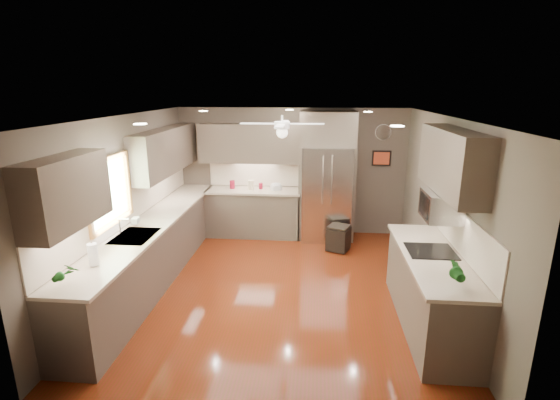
% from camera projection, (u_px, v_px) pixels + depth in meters
% --- Properties ---
extents(floor, '(5.00, 5.00, 0.00)m').
position_uv_depth(floor, '(280.00, 287.00, 6.03)').
color(floor, '#53230B').
rests_on(floor, ground).
extents(ceiling, '(5.00, 5.00, 0.00)m').
position_uv_depth(ceiling, '(280.00, 117.00, 5.36)').
color(ceiling, white).
rests_on(ceiling, ground).
extents(wall_back, '(4.50, 0.00, 4.50)m').
position_uv_depth(wall_back, '(291.00, 172.00, 8.10)').
color(wall_back, brown).
rests_on(wall_back, ground).
extents(wall_front, '(4.50, 0.00, 4.50)m').
position_uv_depth(wall_front, '(253.00, 294.00, 3.30)').
color(wall_front, brown).
rests_on(wall_front, ground).
extents(wall_left, '(0.00, 5.00, 5.00)m').
position_uv_depth(wall_left, '(126.00, 203.00, 5.89)').
color(wall_left, brown).
rests_on(wall_left, ground).
extents(wall_right, '(0.00, 5.00, 5.00)m').
position_uv_depth(wall_right, '(445.00, 211.00, 5.51)').
color(wall_right, brown).
rests_on(wall_right, ground).
extents(canister_a, '(0.13, 0.13, 0.16)m').
position_uv_depth(canister_a, '(232.00, 184.00, 8.02)').
color(canister_a, maroon).
rests_on(canister_a, back_run).
extents(canister_c, '(0.12, 0.12, 0.19)m').
position_uv_depth(canister_c, '(251.00, 185.00, 7.93)').
color(canister_c, beige).
rests_on(canister_c, back_run).
extents(canister_d, '(0.10, 0.10, 0.12)m').
position_uv_depth(canister_d, '(261.00, 186.00, 7.98)').
color(canister_d, maroon).
rests_on(canister_d, back_run).
extents(soap_bottle, '(0.09, 0.10, 0.19)m').
position_uv_depth(soap_bottle, '(136.00, 220.00, 5.82)').
color(soap_bottle, white).
rests_on(soap_bottle, left_run).
extents(potted_plant_left, '(0.18, 0.14, 0.31)m').
position_uv_depth(potted_plant_left, '(66.00, 273.00, 4.02)').
color(potted_plant_left, '#18561A').
rests_on(potted_plant_left, left_run).
extents(potted_plant_right, '(0.18, 0.15, 0.31)m').
position_uv_depth(potted_plant_right, '(456.00, 271.00, 4.05)').
color(potted_plant_right, '#18561A').
rests_on(potted_plant_right, right_run).
extents(bowl, '(0.29, 0.29, 0.06)m').
position_uv_depth(bowl, '(276.00, 189.00, 7.88)').
color(bowl, beige).
rests_on(bowl, back_run).
extents(left_run, '(0.65, 4.70, 1.45)m').
position_uv_depth(left_run, '(154.00, 249.00, 6.22)').
color(left_run, '#4F4639').
rests_on(left_run, ground).
extents(back_run, '(1.85, 0.65, 1.45)m').
position_uv_depth(back_run, '(254.00, 211.00, 8.08)').
color(back_run, '#4F4639').
rests_on(back_run, ground).
extents(uppers, '(4.50, 4.70, 0.95)m').
position_uv_depth(uppers, '(237.00, 154.00, 6.28)').
color(uppers, '#4F4639').
rests_on(uppers, wall_left).
extents(window, '(0.05, 1.12, 0.92)m').
position_uv_depth(window, '(109.00, 192.00, 5.33)').
color(window, '#BFF2B2').
rests_on(window, wall_left).
extents(sink, '(0.50, 0.70, 0.32)m').
position_uv_depth(sink, '(135.00, 238.00, 5.48)').
color(sink, silver).
rests_on(sink, left_run).
extents(refrigerator, '(1.06, 0.75, 2.45)m').
position_uv_depth(refrigerator, '(327.00, 179.00, 7.73)').
color(refrigerator, silver).
rests_on(refrigerator, ground).
extents(right_run, '(0.70, 2.20, 1.45)m').
position_uv_depth(right_run, '(431.00, 289.00, 4.97)').
color(right_run, '#4F4639').
rests_on(right_run, ground).
extents(microwave, '(0.43, 0.55, 0.34)m').
position_uv_depth(microwave, '(442.00, 206.00, 4.94)').
color(microwave, silver).
rests_on(microwave, wall_right).
extents(ceiling_fan, '(1.18, 1.18, 0.32)m').
position_uv_depth(ceiling_fan, '(282.00, 127.00, 5.70)').
color(ceiling_fan, white).
rests_on(ceiling_fan, ceiling).
extents(recessed_lights, '(2.84, 3.14, 0.01)m').
position_uv_depth(recessed_lights, '(280.00, 115.00, 5.75)').
color(recessed_lights, white).
rests_on(recessed_lights, ceiling).
extents(wall_clock, '(0.30, 0.03, 0.30)m').
position_uv_depth(wall_clock, '(383.00, 132.00, 7.72)').
color(wall_clock, white).
rests_on(wall_clock, wall_back).
extents(framed_print, '(0.36, 0.03, 0.30)m').
position_uv_depth(framed_print, '(381.00, 158.00, 7.85)').
color(framed_print, black).
rests_on(framed_print, wall_back).
extents(stool, '(0.48, 0.48, 0.45)m').
position_uv_depth(stool, '(338.00, 238.00, 7.35)').
color(stool, black).
rests_on(stool, ground).
extents(paper_towel, '(0.11, 0.11, 0.27)m').
position_uv_depth(paper_towel, '(93.00, 254.00, 4.51)').
color(paper_towel, white).
rests_on(paper_towel, left_run).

